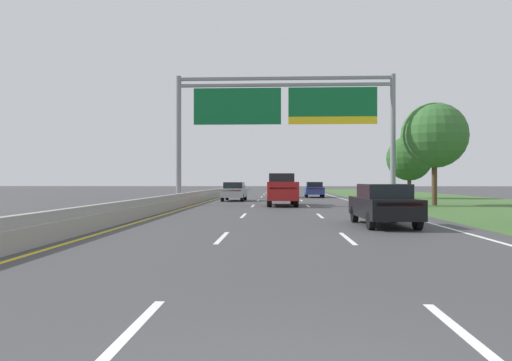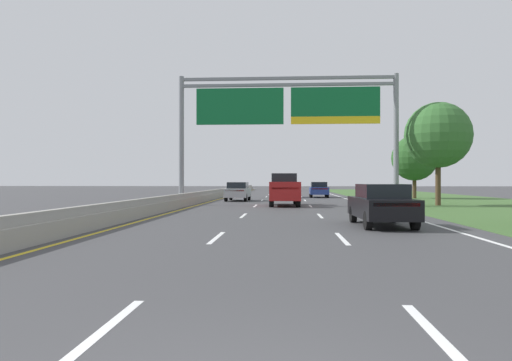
# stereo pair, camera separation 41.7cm
# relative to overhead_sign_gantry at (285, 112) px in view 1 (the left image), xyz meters

# --- Properties ---
(ground_plane) EXTENTS (220.00, 220.00, 0.00)m
(ground_plane) POSITION_rel_overhead_sign_gantry_xyz_m (-0.30, 5.87, -6.39)
(ground_plane) COLOR #3D3D3F
(lane_striping) EXTENTS (11.96, 106.00, 0.01)m
(lane_striping) POSITION_rel_overhead_sign_gantry_xyz_m (-0.30, 5.41, -6.39)
(lane_striping) COLOR white
(lane_striping) RESTS_ON ground
(grass_verge_right) EXTENTS (14.00, 110.00, 0.02)m
(grass_verge_right) POSITION_rel_overhead_sign_gantry_xyz_m (13.65, 5.87, -6.38)
(grass_verge_right) COLOR #3D602D
(grass_verge_right) RESTS_ON ground
(median_barrier_concrete) EXTENTS (0.60, 110.00, 0.85)m
(median_barrier_concrete) POSITION_rel_overhead_sign_gantry_xyz_m (-6.90, 5.87, -6.04)
(median_barrier_concrete) COLOR #99968E
(median_barrier_concrete) RESTS_ON ground
(overhead_sign_gantry) EXTENTS (15.06, 0.42, 8.95)m
(overhead_sign_gantry) POSITION_rel_overhead_sign_gantry_xyz_m (0.00, 0.00, 0.00)
(overhead_sign_gantry) COLOR gray
(overhead_sign_gantry) RESTS_ON ground
(pickup_truck_red) EXTENTS (2.14, 5.45, 2.20)m
(pickup_truck_red) POSITION_rel_overhead_sign_gantry_xyz_m (-0.21, -0.15, -5.32)
(pickup_truck_red) COLOR maroon
(pickup_truck_red) RESTS_ON ground
(car_darkgreen_centre_lane_sedan) EXTENTS (1.95, 4.45, 1.57)m
(car_darkgreen_centre_lane_sedan) POSITION_rel_overhead_sign_gantry_xyz_m (-0.41, 15.58, -5.57)
(car_darkgreen_centre_lane_sedan) COLOR #193D23
(car_darkgreen_centre_lane_sedan) RESTS_ON ground
(car_blue_right_lane_sedan) EXTENTS (1.91, 4.44, 1.57)m
(car_blue_right_lane_sedan) POSITION_rel_overhead_sign_gantry_xyz_m (3.25, 16.15, -5.57)
(car_blue_right_lane_sedan) COLOR navy
(car_blue_right_lane_sedan) RESTS_ON ground
(car_black_right_lane_sedan) EXTENTS (1.95, 4.45, 1.57)m
(car_black_right_lane_sedan) POSITION_rel_overhead_sign_gantry_xyz_m (3.48, -14.63, -5.57)
(car_black_right_lane_sedan) COLOR black
(car_black_right_lane_sedan) RESTS_ON ground
(car_silver_left_lane_sedan) EXTENTS (1.92, 4.44, 1.57)m
(car_silver_left_lane_sedan) POSITION_rel_overhead_sign_gantry_xyz_m (-4.13, 7.34, -5.57)
(car_silver_left_lane_sedan) COLOR #B2B5BA
(car_silver_left_lane_sedan) RESTS_ON ground
(roadside_tree_mid) EXTENTS (4.47, 4.47, 7.03)m
(roadside_tree_mid) POSITION_rel_overhead_sign_gantry_xyz_m (10.23, 0.40, -1.61)
(roadside_tree_mid) COLOR #4C3823
(roadside_tree_mid) RESTS_ON ground
(roadside_tree_far) EXTENTS (4.30, 4.30, 6.00)m
(roadside_tree_far) POSITION_rel_overhead_sign_gantry_xyz_m (12.14, 13.62, -2.55)
(roadside_tree_far) COLOR #4C3823
(roadside_tree_far) RESTS_ON ground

